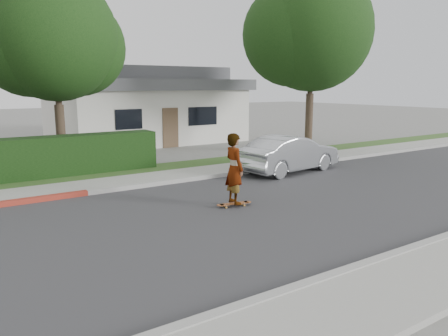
% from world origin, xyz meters
% --- Properties ---
extents(ground, '(120.00, 120.00, 0.00)m').
position_xyz_m(ground, '(0.00, 0.00, 0.00)').
color(ground, slate).
rests_on(ground, ground).
extents(road, '(60.00, 8.00, 0.01)m').
position_xyz_m(road, '(0.00, 0.00, 0.01)').
color(road, '#2D2D30').
rests_on(road, ground).
extents(curb_near, '(60.00, 0.20, 0.15)m').
position_xyz_m(curb_near, '(0.00, -4.10, 0.07)').
color(curb_near, '#9E9E99').
rests_on(curb_near, ground).
extents(curb_far, '(60.00, 0.20, 0.15)m').
position_xyz_m(curb_far, '(0.00, 4.10, 0.07)').
color(curb_far, '#9E9E99').
rests_on(curb_far, ground).
extents(sidewalk_far, '(60.00, 1.60, 0.12)m').
position_xyz_m(sidewalk_far, '(0.00, 5.00, 0.06)').
color(sidewalk_far, gray).
rests_on(sidewalk_far, ground).
extents(planting_strip, '(60.00, 1.60, 0.10)m').
position_xyz_m(planting_strip, '(0.00, 6.60, 0.05)').
color(planting_strip, '#2D4C1E').
rests_on(planting_strip, ground).
extents(tree_center, '(5.66, 4.84, 7.44)m').
position_xyz_m(tree_center, '(1.49, 9.19, 4.90)').
color(tree_center, '#33261C').
rests_on(tree_center, ground).
extents(tree_right, '(6.32, 5.60, 8.56)m').
position_xyz_m(tree_right, '(12.49, 6.69, 5.63)').
color(tree_right, '#33261C').
rests_on(tree_right, ground).
extents(house, '(10.60, 8.60, 4.30)m').
position_xyz_m(house, '(8.00, 16.00, 2.10)').
color(house, beige).
rests_on(house, ground).
extents(skateboard, '(1.03, 0.38, 0.09)m').
position_xyz_m(skateboard, '(3.96, 0.60, 0.09)').
color(skateboard, '#B27931').
rests_on(skateboard, ground).
extents(skateboarder, '(0.52, 0.74, 1.92)m').
position_xyz_m(skateboarder, '(3.96, 0.60, 1.06)').
color(skateboarder, white).
rests_on(skateboarder, skateboard).
extents(car_silver, '(4.42, 2.01, 1.41)m').
position_xyz_m(car_silver, '(8.53, 3.42, 0.70)').
color(car_silver, '#B6B9BE').
rests_on(car_silver, ground).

